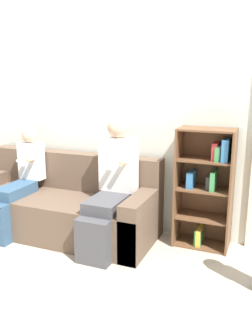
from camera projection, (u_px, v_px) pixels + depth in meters
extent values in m
plane|color=#B2A893|center=(51.00, 254.00, 3.33)|extent=(14.00, 14.00, 0.00)
cube|color=silver|center=(95.00, 110.00, 3.86)|extent=(10.00, 0.06, 2.55)
cube|color=brown|center=(55.00, 217.00, 3.68)|extent=(2.04, 0.61, 0.41)
cube|color=brown|center=(74.00, 188.00, 3.99)|extent=(2.04, 0.20, 0.82)
cube|color=brown|center=(139.00, 225.00, 3.32)|extent=(0.18, 0.61, 0.55)
cube|color=#47474C|center=(93.00, 242.00, 3.11)|extent=(0.31, 0.12, 0.41)
cube|color=#47474C|center=(106.00, 204.00, 3.30)|extent=(0.31, 0.43, 0.11)
cube|color=white|center=(119.00, 164.00, 3.49)|extent=(0.36, 0.16, 0.53)
sphere|color=beige|center=(118.00, 127.00, 3.40)|extent=(0.22, 0.22, 0.22)
cylinder|color=beige|center=(123.00, 163.00, 3.32)|extent=(0.05, 0.10, 0.05)
cube|color=white|center=(111.00, 163.00, 3.31)|extent=(0.05, 0.12, 0.02)
cube|color=#335170|center=(15.00, 191.00, 3.71)|extent=(0.24, 0.47, 0.11)
cube|color=white|center=(31.00, 161.00, 3.91)|extent=(0.28, 0.12, 0.41)
sphere|color=beige|center=(30.00, 135.00, 3.84)|extent=(0.17, 0.17, 0.17)
cylinder|color=beige|center=(30.00, 160.00, 3.77)|extent=(0.05, 0.10, 0.05)
cube|color=white|center=(22.00, 160.00, 3.76)|extent=(0.05, 0.12, 0.02)
cube|color=brown|center=(178.00, 186.00, 3.48)|extent=(0.02, 0.32, 1.16)
cube|color=brown|center=(231.00, 192.00, 3.29)|extent=(0.02, 0.32, 1.16)
cube|color=brown|center=(207.00, 185.00, 3.52)|extent=(0.52, 0.02, 1.16)
cube|color=brown|center=(201.00, 244.00, 3.52)|extent=(0.49, 0.28, 0.02)
cube|color=brown|center=(202.00, 217.00, 3.45)|extent=(0.49, 0.28, 0.02)
cube|color=brown|center=(204.00, 189.00, 3.38)|extent=(0.49, 0.28, 0.02)
cube|color=brown|center=(206.00, 160.00, 3.31)|extent=(0.49, 0.28, 0.02)
cube|color=brown|center=(207.00, 130.00, 3.25)|extent=(0.49, 0.28, 0.02)
cube|color=#429956|center=(214.00, 180.00, 3.33)|extent=(0.04, 0.22, 0.18)
cube|color=#333338|center=(209.00, 182.00, 3.35)|extent=(0.04, 0.16, 0.13)
cube|color=gold|center=(200.00, 235.00, 3.50)|extent=(0.05, 0.22, 0.16)
cube|color=#C63838|center=(216.00, 151.00, 3.26)|extent=(0.05, 0.18, 0.16)
cube|color=teal|center=(191.00, 179.00, 3.41)|extent=(0.06, 0.19, 0.16)
cube|color=teal|center=(226.00, 150.00, 3.22)|extent=(0.06, 0.24, 0.20)
cube|color=#333338|center=(221.00, 153.00, 3.24)|extent=(0.06, 0.18, 0.15)
cube|color=#429956|center=(219.00, 153.00, 3.25)|extent=(0.05, 0.21, 0.13)
cube|color=#429956|center=(199.00, 235.00, 3.51)|extent=(0.06, 0.20, 0.16)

